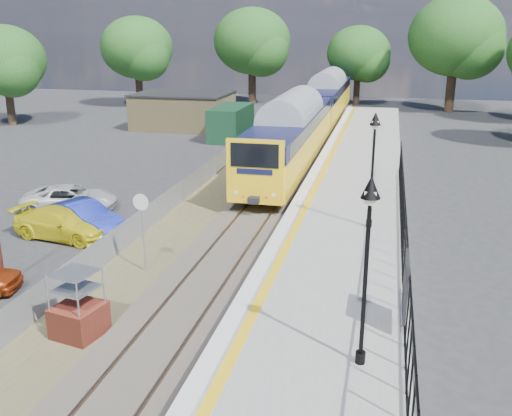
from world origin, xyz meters
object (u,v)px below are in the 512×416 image
(car_white, at_px, (70,198))
(train, at_px, (314,110))
(brick_plinth, at_px, (78,305))
(car_blue, at_px, (84,217))
(victorian_lamp_north, at_px, (374,143))
(car_yellow, at_px, (63,224))
(speed_sign, at_px, (142,219))
(victorian_lamp_south, at_px, (368,229))

(car_white, bearing_deg, train, -40.30)
(train, bearing_deg, brick_plinth, -94.47)
(train, xyz_separation_m, car_white, (-9.07, -21.23, -1.72))
(car_blue, distance_m, car_white, 3.40)
(victorian_lamp_north, xyz_separation_m, train, (-5.30, 22.97, -1.96))
(brick_plinth, relative_size, car_yellow, 0.46)
(speed_sign, xyz_separation_m, car_blue, (-4.38, 3.51, -1.39))
(car_white, bearing_deg, speed_sign, -150.08)
(victorian_lamp_north, xyz_separation_m, car_white, (-14.37, 1.74, -3.68))
(car_blue, relative_size, car_yellow, 0.93)
(train, bearing_deg, victorian_lamp_south, -80.53)
(speed_sign, height_order, car_blue, speed_sign)
(train, relative_size, car_blue, 9.96)
(victorian_lamp_south, bearing_deg, car_white, 141.15)
(speed_sign, height_order, car_white, speed_sign)
(speed_sign, distance_m, car_white, 9.09)
(car_white, bearing_deg, victorian_lamp_south, -146.01)
(train, bearing_deg, speed_sign, -95.22)
(car_blue, bearing_deg, victorian_lamp_north, -63.21)
(brick_plinth, relative_size, car_white, 0.46)
(car_white, bearing_deg, car_yellow, -170.58)
(car_yellow, bearing_deg, victorian_lamp_north, -73.66)
(victorian_lamp_south, xyz_separation_m, speed_sign, (-8.00, 5.62, -2.23))
(car_blue, xyz_separation_m, car_yellow, (-0.43, -0.92, -0.03))
(victorian_lamp_south, height_order, car_blue, victorian_lamp_south)
(car_white, bearing_deg, victorian_lamp_north, -114.05)
(car_yellow, relative_size, car_white, 0.99)
(victorian_lamp_south, distance_m, car_blue, 15.81)
(speed_sign, bearing_deg, victorian_lamp_south, -28.94)
(car_yellow, bearing_deg, car_white, 34.88)
(brick_plinth, bearing_deg, victorian_lamp_north, 49.06)
(speed_sign, height_order, car_yellow, speed_sign)
(victorian_lamp_south, xyz_separation_m, victorian_lamp_north, (-0.20, 10.00, 0.00))
(victorian_lamp_south, height_order, victorian_lamp_north, same)
(brick_plinth, bearing_deg, car_blue, 118.31)
(brick_plinth, height_order, speed_sign, speed_sign)
(brick_plinth, bearing_deg, speed_sign, 90.00)
(victorian_lamp_south, distance_m, train, 33.48)
(victorian_lamp_south, xyz_separation_m, train, (-5.50, 32.97, -1.96))
(brick_plinth, height_order, car_white, brick_plinth)
(speed_sign, bearing_deg, car_white, 143.25)
(victorian_lamp_north, height_order, car_yellow, victorian_lamp_north)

